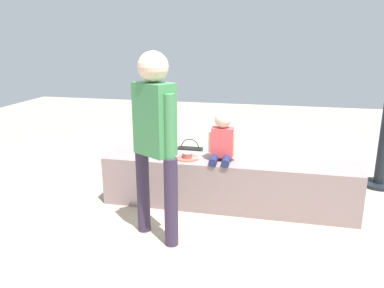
{
  "coord_description": "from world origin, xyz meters",
  "views": [
    {
      "loc": [
        0.43,
        -3.53,
        1.66
      ],
      "look_at": [
        -0.28,
        -0.37,
        0.74
      ],
      "focal_mm": 35.69,
      "sensor_mm": 36.0,
      "label": 1
    }
  ],
  "objects_px": {
    "child_seated": "(222,139)",
    "gift_bag": "(213,176)",
    "water_bottle_far_side": "(149,173)",
    "adult_standing": "(155,131)",
    "handbag_black_leather": "(190,154)",
    "party_cup_red": "(246,164)",
    "cake_box_white": "(265,170)",
    "water_bottle_near_gift": "(230,174)",
    "cake_plate": "(187,157)"
  },
  "relations": [
    {
      "from": "cake_box_white",
      "to": "water_bottle_far_side",
      "type": "bearing_deg",
      "value": -161.66
    },
    {
      "from": "gift_bag",
      "to": "water_bottle_far_side",
      "type": "distance_m",
      "value": 0.8
    },
    {
      "from": "party_cup_red",
      "to": "handbag_black_leather",
      "type": "height_order",
      "value": "handbag_black_leather"
    },
    {
      "from": "party_cup_red",
      "to": "water_bottle_near_gift",
      "type": "bearing_deg",
      "value": -104.74
    },
    {
      "from": "cake_plate",
      "to": "water_bottle_far_side",
      "type": "height_order",
      "value": "cake_plate"
    },
    {
      "from": "child_seated",
      "to": "party_cup_red",
      "type": "xyz_separation_m",
      "value": [
        0.15,
        1.21,
        -0.64
      ]
    },
    {
      "from": "adult_standing",
      "to": "water_bottle_far_side",
      "type": "distance_m",
      "value": 1.6
    },
    {
      "from": "cake_plate",
      "to": "handbag_black_leather",
      "type": "relative_size",
      "value": 0.67
    },
    {
      "from": "gift_bag",
      "to": "handbag_black_leather",
      "type": "height_order",
      "value": "gift_bag"
    },
    {
      "from": "child_seated",
      "to": "water_bottle_near_gift",
      "type": "bearing_deg",
      "value": 89.71
    },
    {
      "from": "child_seated",
      "to": "water_bottle_near_gift",
      "type": "relative_size",
      "value": 2.06
    },
    {
      "from": "cake_box_white",
      "to": "gift_bag",
      "type": "bearing_deg",
      "value": -134.49
    },
    {
      "from": "water_bottle_near_gift",
      "to": "cake_box_white",
      "type": "relative_size",
      "value": 0.77
    },
    {
      "from": "party_cup_red",
      "to": "handbag_black_leather",
      "type": "relative_size",
      "value": 0.34
    },
    {
      "from": "child_seated",
      "to": "gift_bag",
      "type": "bearing_deg",
      "value": 109.75
    },
    {
      "from": "adult_standing",
      "to": "cake_box_white",
      "type": "distance_m",
      "value": 2.09
    },
    {
      "from": "child_seated",
      "to": "cake_plate",
      "type": "bearing_deg",
      "value": -176.27
    },
    {
      "from": "water_bottle_far_side",
      "to": "party_cup_red",
      "type": "xyz_separation_m",
      "value": [
        1.09,
        0.66,
        -0.03
      ]
    },
    {
      "from": "water_bottle_near_gift",
      "to": "water_bottle_far_side",
      "type": "distance_m",
      "value": 0.95
    },
    {
      "from": "child_seated",
      "to": "gift_bag",
      "type": "distance_m",
      "value": 0.71
    },
    {
      "from": "adult_standing",
      "to": "handbag_black_leather",
      "type": "distance_m",
      "value": 2.17
    },
    {
      "from": "child_seated",
      "to": "cake_plate",
      "type": "xyz_separation_m",
      "value": [
        -0.34,
        -0.02,
        -0.19
      ]
    },
    {
      "from": "cake_box_white",
      "to": "cake_plate",
      "type": "bearing_deg",
      "value": -125.92
    },
    {
      "from": "cake_plate",
      "to": "adult_standing",
      "type": "bearing_deg",
      "value": -97.97
    },
    {
      "from": "water_bottle_near_gift",
      "to": "water_bottle_far_side",
      "type": "bearing_deg",
      "value": -172.76
    },
    {
      "from": "gift_bag",
      "to": "handbag_black_leather",
      "type": "distance_m",
      "value": 0.97
    },
    {
      "from": "adult_standing",
      "to": "cake_plate",
      "type": "bearing_deg",
      "value": 82.03
    },
    {
      "from": "water_bottle_far_side",
      "to": "child_seated",
      "type": "bearing_deg",
      "value": -30.25
    },
    {
      "from": "adult_standing",
      "to": "water_bottle_near_gift",
      "type": "bearing_deg",
      "value": 72.39
    },
    {
      "from": "party_cup_red",
      "to": "cake_box_white",
      "type": "distance_m",
      "value": 0.33
    },
    {
      "from": "child_seated",
      "to": "cake_box_white",
      "type": "height_order",
      "value": "child_seated"
    },
    {
      "from": "gift_bag",
      "to": "cake_box_white",
      "type": "bearing_deg",
      "value": 45.51
    },
    {
      "from": "adult_standing",
      "to": "cake_plate",
      "type": "xyz_separation_m",
      "value": [
        0.1,
        0.69,
        -0.43
      ]
    },
    {
      "from": "water_bottle_near_gift",
      "to": "cake_box_white",
      "type": "height_order",
      "value": "water_bottle_near_gift"
    },
    {
      "from": "handbag_black_leather",
      "to": "child_seated",
      "type": "bearing_deg",
      "value": -64.52
    },
    {
      "from": "adult_standing",
      "to": "handbag_black_leather",
      "type": "bearing_deg",
      "value": 94.99
    },
    {
      "from": "water_bottle_far_side",
      "to": "gift_bag",
      "type": "bearing_deg",
      "value": -8.47
    },
    {
      "from": "adult_standing",
      "to": "water_bottle_far_side",
      "type": "xyz_separation_m",
      "value": [
        -0.5,
        1.27,
        -0.85
      ]
    },
    {
      "from": "child_seated",
      "to": "party_cup_red",
      "type": "relative_size",
      "value": 4.26
    },
    {
      "from": "gift_bag",
      "to": "water_bottle_near_gift",
      "type": "relative_size",
      "value": 1.53
    },
    {
      "from": "adult_standing",
      "to": "water_bottle_far_side",
      "type": "relative_size",
      "value": 8.1
    },
    {
      "from": "gift_bag",
      "to": "cake_plate",
      "type": "bearing_deg",
      "value": -112.11
    },
    {
      "from": "gift_bag",
      "to": "water_bottle_far_side",
      "type": "relative_size",
      "value": 1.88
    },
    {
      "from": "cake_plate",
      "to": "water_bottle_near_gift",
      "type": "xyz_separation_m",
      "value": [
        0.34,
        0.69,
        -0.4
      ]
    },
    {
      "from": "child_seated",
      "to": "cake_plate",
      "type": "relative_size",
      "value": 2.16
    },
    {
      "from": "handbag_black_leather",
      "to": "water_bottle_near_gift",
      "type": "bearing_deg",
      "value": -44.97
    },
    {
      "from": "cake_box_white",
      "to": "water_bottle_near_gift",
      "type": "bearing_deg",
      "value": -140.48
    },
    {
      "from": "child_seated",
      "to": "gift_bag",
      "type": "height_order",
      "value": "child_seated"
    },
    {
      "from": "adult_standing",
      "to": "cake_box_white",
      "type": "relative_size",
      "value": 5.06
    },
    {
      "from": "adult_standing",
      "to": "cake_box_white",
      "type": "xyz_separation_m",
      "value": [
        0.83,
        1.71,
        -0.86
      ]
    }
  ]
}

